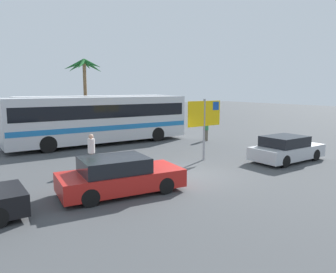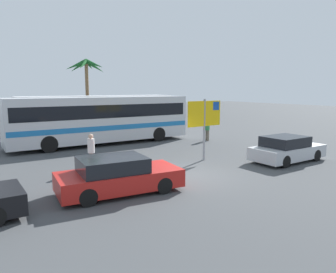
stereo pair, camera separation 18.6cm
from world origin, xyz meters
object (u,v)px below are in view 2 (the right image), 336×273
bus_rear_coach (99,113)px  car_silver (287,149)px  car_red (118,176)px  bus_front_coach (102,118)px  pedestrian_crossing_lot (91,149)px  pedestrian_by_bus (207,128)px  ferry_sign (205,116)px

bus_rear_coach → car_silver: size_ratio=2.93×
bus_rear_coach → car_red: (-4.64, -13.79, -1.15)m
bus_front_coach → bus_rear_coach: same height
bus_rear_coach → pedestrian_crossing_lot: bearing=-113.0°
bus_front_coach → car_silver: (5.95, -10.18, -1.15)m
bus_front_coach → pedestrian_by_bus: bus_front_coach is taller
bus_front_coach → ferry_sign: bearing=-70.9°
bus_rear_coach → ferry_sign: 11.45m
car_red → car_silver: same height
car_red → car_silver: 9.36m
bus_front_coach → car_silver: bus_front_coach is taller
bus_front_coach → car_silver: bearing=-59.7°
ferry_sign → bus_rear_coach: bearing=93.9°
car_red → bus_rear_coach: bearing=77.0°
car_red → pedestrian_by_bus: size_ratio=2.83×
car_silver → pedestrian_by_bus: 7.37m
ferry_sign → pedestrian_crossing_lot: (-5.72, 1.17, -1.33)m
bus_front_coach → pedestrian_crossing_lot: bearing=-115.7°
bus_front_coach → pedestrian_crossing_lot: 7.18m
ferry_sign → pedestrian_crossing_lot: size_ratio=1.89×
car_red → car_silver: bearing=4.7°
car_silver → car_red: bearing=178.4°
pedestrian_by_bus → pedestrian_crossing_lot: 10.53m
car_silver → pedestrian_by_bus: bearing=82.6°
ferry_sign → pedestrian_crossing_lot: 5.99m
ferry_sign → car_red: bearing=-161.1°
ferry_sign → car_silver: bearing=-41.0°
ferry_sign → car_red: ferry_sign is taller
pedestrian_by_bus → bus_front_coach: bearing=150.7°
car_red → pedestrian_by_bus: pedestrian_by_bus is taller
ferry_sign → car_red: size_ratio=0.71×
bus_rear_coach → ferry_sign: ferry_sign is taller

